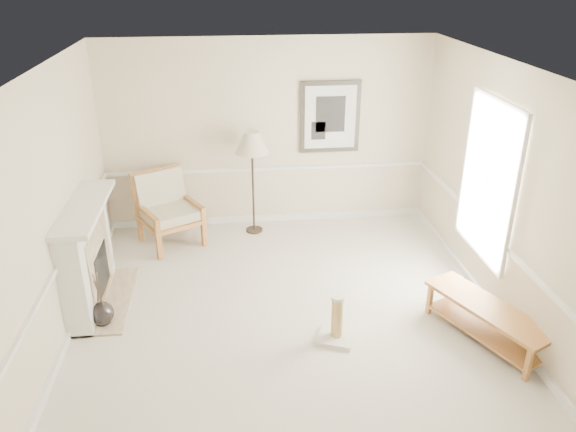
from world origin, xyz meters
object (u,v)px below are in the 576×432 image
at_px(armchair, 166,205).
at_px(bench, 487,317).
at_px(floor_vase, 102,314).
at_px(floor_lamp, 252,145).
at_px(scratching_post, 337,326).

distance_m(armchair, bench, 4.69).
relative_size(floor_vase, bench, 0.51).
height_order(armchair, floor_lamp, floor_lamp).
height_order(armchair, scratching_post, armchair).
bearing_deg(floor_vase, floor_lamp, 50.59).
relative_size(armchair, bench, 0.73).
distance_m(floor_vase, scratching_post, 2.71).
bearing_deg(scratching_post, bench, -6.27).
bearing_deg(scratching_post, armchair, 127.66).
distance_m(armchair, scratching_post, 3.41).
bearing_deg(floor_vase, scratching_post, -11.86).
bearing_deg(scratching_post, floor_lamp, 105.08).
height_order(armchair, bench, armchair).
bearing_deg(floor_vase, armchair, 74.48).
bearing_deg(bench, scratching_post, 173.73).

